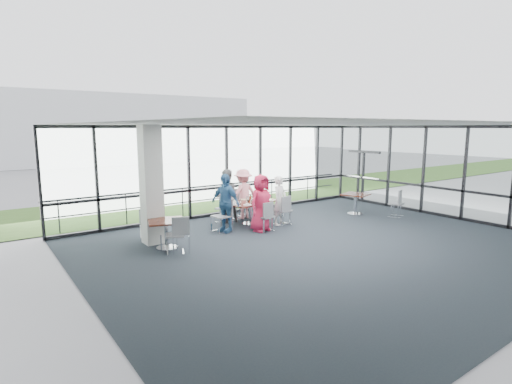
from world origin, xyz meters
TOP-DOWN VIEW (x-y plane):
  - floor at (0.00, 0.00)m, footprint 12.00×10.00m
  - ceiling at (0.00, 0.00)m, footprint 12.00×10.00m
  - wall_left at (-6.00, 0.00)m, footprint 0.10×10.00m
  - curtain_wall_back at (0.00, 5.00)m, footprint 12.00×0.10m
  - curtain_wall_right at (6.00, 0.00)m, footprint 0.10×10.00m
  - exit_door at (6.00, 3.75)m, footprint 0.12×1.60m
  - structural_column at (-3.60, 3.00)m, footprint 0.50×0.50m
  - apron at (0.00, 10.00)m, footprint 80.00×70.00m
  - grass_strip at (0.00, 8.00)m, footprint 80.00×5.00m
  - hangar_main at (4.00, 32.00)m, footprint 24.00×10.00m
  - guard_rail at (0.00, 5.60)m, footprint 12.00×0.06m
  - main_table at (-0.20, 3.22)m, footprint 1.97×1.40m
  - side_table_left at (-3.50, 2.31)m, footprint 1.14×1.14m
  - side_table_right at (3.76, 2.22)m, footprint 1.05×1.05m
  - diner_near_left at (-0.46, 2.30)m, footprint 0.94×0.70m
  - diner_near_right at (0.51, 2.59)m, footprint 0.68×0.59m
  - diner_far_left at (-0.74, 3.87)m, footprint 0.87×0.55m
  - diner_far_right at (0.08, 4.07)m, footprint 1.14×0.64m
  - diner_end at (-1.36, 2.88)m, footprint 0.85×1.16m
  - chair_main_nl at (-0.37, 2.20)m, footprint 0.51×0.51m
  - chair_main_nr at (0.57, 2.50)m, footprint 0.53×0.53m
  - chair_main_fl at (-0.77, 3.95)m, footprint 0.61×0.61m
  - chair_main_fr at (-0.07, 4.17)m, footprint 0.53×0.53m
  - chair_main_end at (-1.49, 2.90)m, footprint 0.52×0.52m
  - chair_spare_la at (-3.50, 1.82)m, footprint 0.59×0.59m
  - chair_spare_lb at (-3.59, 3.26)m, footprint 0.46×0.46m
  - chair_spare_r at (4.53, 1.06)m, footprint 0.62×0.62m
  - plate_nl at (-0.64, 2.76)m, footprint 0.27×0.27m
  - plate_nr at (0.40, 3.06)m, footprint 0.25×0.25m
  - plate_fl at (-0.68, 3.40)m, footprint 0.24×0.24m
  - plate_fr at (0.10, 3.67)m, footprint 0.24×0.24m
  - plate_end at (-0.93, 3.07)m, footprint 0.24×0.24m
  - tumbler_a at (-0.39, 2.91)m, footprint 0.06×0.06m
  - tumbler_b at (0.13, 3.13)m, footprint 0.07×0.07m
  - tumbler_c at (-0.21, 3.39)m, footprint 0.07×0.07m
  - tumbler_d at (-0.77, 2.97)m, footprint 0.07×0.07m
  - menu_a at (-0.20, 2.78)m, footprint 0.35×0.35m
  - menu_b at (0.57, 3.17)m, footprint 0.34×0.29m
  - menu_c at (-0.17, 3.64)m, footprint 0.34×0.38m
  - condiment_caddy at (-0.22, 3.28)m, footprint 0.10×0.07m
  - ketchup_bottle at (-0.23, 3.20)m, footprint 0.06×0.06m
  - green_bottle at (-0.14, 3.31)m, footprint 0.05×0.05m

SIDE VIEW (x-z plane):
  - apron at x=0.00m, z-range -0.03..-0.01m
  - floor at x=0.00m, z-range -0.02..0.00m
  - grass_strip at x=0.00m, z-range 0.01..0.01m
  - chair_spare_lb at x=-3.59m, z-range 0.00..0.86m
  - chair_main_nl at x=-0.37m, z-range 0.00..0.90m
  - chair_spare_la at x=-3.50m, z-range 0.00..0.92m
  - chair_main_fl at x=-0.77m, z-range 0.00..0.94m
  - chair_main_nr at x=0.57m, z-range 0.00..0.94m
  - chair_spare_r at x=4.53m, z-range 0.00..0.96m
  - chair_main_end at x=-1.49m, z-range 0.00..0.97m
  - chair_main_fr at x=-0.07m, z-range 0.00..0.97m
  - guard_rail at x=0.00m, z-range 0.47..0.53m
  - main_table at x=-0.20m, z-range 0.24..0.99m
  - side_table_right at x=3.76m, z-range 0.26..1.01m
  - side_table_left at x=-3.50m, z-range 0.27..1.02m
  - menu_a at x=-0.20m, z-range 0.75..0.75m
  - menu_b at x=0.57m, z-range 0.75..0.75m
  - menu_c at x=-0.17m, z-range 0.75..0.75m
  - plate_nl at x=-0.64m, z-range 0.75..0.76m
  - plate_nr at x=0.40m, z-range 0.75..0.76m
  - plate_fl at x=-0.68m, z-range 0.75..0.76m
  - plate_fr at x=0.10m, z-range 0.75..0.76m
  - plate_end at x=-0.93m, z-range 0.75..0.76m
  - condiment_caddy at x=-0.22m, z-range 0.75..0.79m
  - diner_near_right at x=0.51m, z-range 0.00..1.59m
  - tumbler_a at x=-0.39m, z-range 0.75..0.88m
  - tumbler_b at x=0.13m, z-range 0.75..0.89m
  - tumbler_d at x=-0.77m, z-range 0.75..0.89m
  - tumbler_c at x=-0.21m, z-range 0.75..0.89m
  - ketchup_bottle at x=-0.23m, z-range 0.75..0.93m
  - green_bottle at x=-0.14m, z-range 0.75..0.95m
  - diner_far_right at x=0.08m, z-range 0.00..1.72m
  - diner_near_left at x=-0.46m, z-range 0.00..1.74m
  - diner_end at x=-1.36m, z-range 0.00..1.77m
  - diner_far_left at x=-0.74m, z-range 0.00..1.77m
  - exit_door at x=6.00m, z-range 0.00..2.10m
  - wall_left at x=-6.00m, z-range 0.00..3.20m
  - curtain_wall_back at x=0.00m, z-range 0.00..3.20m
  - curtain_wall_right at x=6.00m, z-range 0.00..3.20m
  - structural_column at x=-3.60m, z-range 0.00..3.20m
  - hangar_main at x=4.00m, z-range 0.00..6.00m
  - ceiling at x=0.00m, z-range 3.18..3.22m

